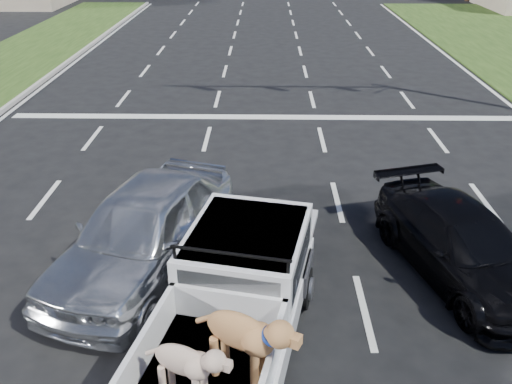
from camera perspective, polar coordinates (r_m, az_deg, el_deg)
ground at (r=9.55m, az=0.71°, el=-12.31°), size 160.00×160.00×0.00m
road_markings at (r=15.20m, az=0.86°, el=3.63°), size 17.75×60.00×0.01m
pickup_truck at (r=8.06m, az=-2.56°, el=-12.62°), size 2.86×5.42×1.93m
silver_sedan at (r=10.28m, az=-11.72°, el=-3.93°), size 3.47×5.42×1.72m
black_coupe at (r=10.75m, az=20.89°, el=-5.15°), size 3.00×4.80×1.30m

